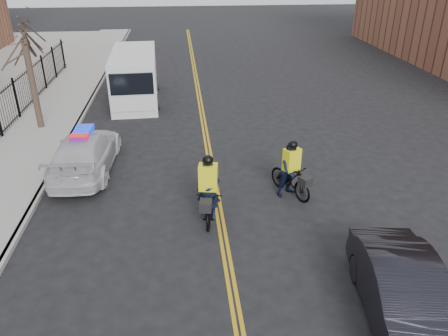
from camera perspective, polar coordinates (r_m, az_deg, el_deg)
name	(u,v)px	position (r m, az deg, el deg)	size (l,w,h in m)	color
ground	(225,250)	(12.44, 0.20, -10.67)	(120.00, 120.00, 0.00)	black
center_line_left	(205,140)	(19.39, -2.53, 3.73)	(0.10, 60.00, 0.01)	#BF8F16
center_line_right	(208,139)	(19.40, -2.06, 3.75)	(0.10, 60.00, 0.01)	#BF8F16
sidewalk	(31,145)	(20.39, -23.86, 2.76)	(3.00, 60.00, 0.15)	gray
curb	(67,144)	(19.96, -19.78, 3.02)	(0.20, 60.00, 0.15)	gray
street_tree	(27,53)	(21.28, -24.38, 13.49)	(3.20, 3.20, 4.80)	#392C21
police_cruiser	(85,153)	(17.14, -17.68, 1.93)	(2.24, 5.13, 1.63)	silver
dark_sedan	(405,297)	(10.70, 22.56, -15.26)	(1.57, 4.51, 1.49)	black
cargo_van	(135,78)	(24.72, -11.56, 11.44)	(2.66, 6.41, 2.64)	silver
cyclist_near	(209,197)	(13.43, -2.03, -3.77)	(1.13, 2.28, 2.14)	black
cyclist_far	(291,174)	(14.83, 8.72, -0.78)	(1.40, 2.02, 2.01)	black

